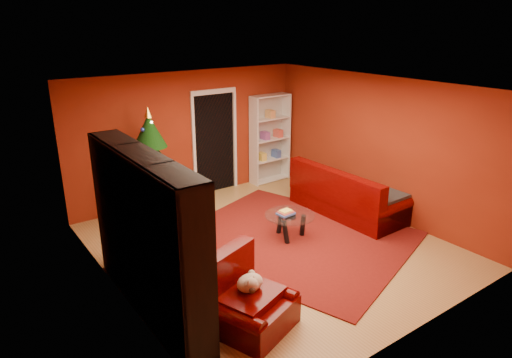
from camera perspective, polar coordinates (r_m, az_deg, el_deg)
floor at (r=7.65m, az=1.77°, el=-8.44°), size 5.00×5.50×0.05m
ceiling at (r=6.83m, az=2.00°, el=11.65°), size 5.00×5.50×0.05m
wall_back at (r=9.39m, az=-8.51°, el=5.35°), size 5.00×0.05×2.60m
wall_left at (r=6.03m, az=-17.61°, el=-3.41°), size 0.05×5.50×2.60m
wall_right at (r=8.83m, az=15.04°, el=3.99°), size 0.05×5.50×2.60m
doorway at (r=9.69m, az=-5.16°, el=4.40°), size 1.06×0.60×2.16m
rug at (r=7.86m, az=4.64°, el=-7.39°), size 4.15×4.47×0.02m
media_unit at (r=5.80m, az=-13.51°, el=-6.76°), size 0.43×2.71×2.08m
christmas_tree at (r=8.49m, az=-12.87°, el=1.64°), size 1.57×1.57×2.12m
gift_box_teal at (r=8.76m, az=-14.51°, el=-4.02°), size 0.40×0.40×0.32m
gift_box_green at (r=8.87m, az=-11.85°, el=-3.70°), size 0.28×0.28×0.26m
gift_box_red at (r=9.07m, az=-10.28°, el=-3.21°), size 0.24×0.24×0.22m
white_bookshelf at (r=10.31m, az=1.77°, el=5.01°), size 0.95×0.36×2.03m
armchair at (r=5.62m, az=-0.65°, el=-14.83°), size 1.24×1.24×0.76m
dog at (r=5.58m, az=-0.78°, el=-12.85°), size 0.48×0.42×0.25m
sofa at (r=8.83m, az=11.52°, el=-1.33°), size 1.05×2.25×0.96m
coffee_table at (r=7.80m, az=4.20°, el=-5.87°), size 0.90×0.90×0.53m
acrylic_chair at (r=8.23m, az=-8.27°, el=-3.31°), size 0.55×0.57×0.79m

